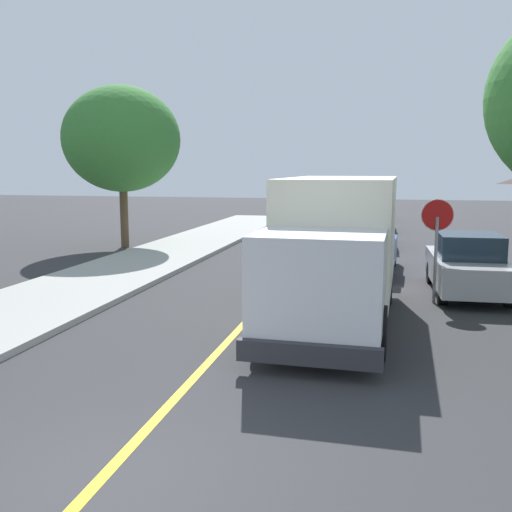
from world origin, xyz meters
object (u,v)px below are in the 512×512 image
at_px(parked_van_across, 467,266).
at_px(street_tree_down_block, 122,139).
at_px(parked_car_furthest, 374,209).
at_px(parked_car_far, 376,216).
at_px(stop_sign, 437,231).
at_px(parked_car_mid, 371,228).
at_px(parked_car_near, 367,248).
at_px(box_truck, 337,243).

distance_m(parked_van_across, street_tree_down_block, 15.37).
bearing_deg(street_tree_down_block, parked_car_furthest, 56.23).
distance_m(parked_car_far, stop_sign, 17.39).
bearing_deg(parked_car_mid, parked_car_furthest, 90.70).
bearing_deg(parked_car_near, parked_car_mid, 90.38).
height_order(box_truck, parked_car_mid, box_truck).
height_order(parked_car_furthest, parked_van_across, same).
bearing_deg(stop_sign, parked_car_furthest, 94.96).
bearing_deg(parked_van_across, parked_car_mid, 106.29).
distance_m(parked_car_near, parked_car_furthest, 19.19).
xyz_separation_m(parked_van_across, stop_sign, (-0.94, -1.24, 1.06)).
height_order(box_truck, stop_sign, box_truck).
relative_size(box_truck, stop_sign, 2.73).
height_order(box_truck, parked_car_near, box_truck).
bearing_deg(parked_car_far, parked_car_mid, -90.49).
bearing_deg(street_tree_down_block, parked_car_mid, 15.28).
distance_m(parked_car_near, parked_car_far, 13.04).
bearing_deg(parked_car_furthest, parked_van_across, -82.36).
height_order(box_truck, parked_van_across, box_truck).
relative_size(parked_car_near, street_tree_down_block, 0.65).
bearing_deg(street_tree_down_block, stop_sign, -33.20).
xyz_separation_m(box_truck, stop_sign, (2.31, 2.33, 0.09)).
bearing_deg(parked_car_far, stop_sign, -83.97).
height_order(parked_car_near, parked_car_mid, same).
relative_size(parked_car_furthest, stop_sign, 1.68).
bearing_deg(stop_sign, street_tree_down_block, 146.80).
xyz_separation_m(parked_car_mid, parked_car_far, (0.05, 6.36, 0.00)).
bearing_deg(parked_van_across, parked_car_furthest, 97.64).
relative_size(parked_van_across, street_tree_down_block, 0.65).
xyz_separation_m(stop_sign, street_tree_down_block, (-12.30, 8.05, 2.76)).
bearing_deg(parked_car_far, parked_car_furthest, 91.93).
height_order(parked_car_mid, stop_sign, stop_sign).
relative_size(parked_car_mid, parked_car_furthest, 0.99).
distance_m(parked_car_far, parked_car_furthest, 6.15).
xyz_separation_m(parked_car_near, parked_car_furthest, (-0.20, 19.19, 0.00)).
bearing_deg(parked_car_far, street_tree_down_block, -138.68).
xyz_separation_m(box_truck, parked_car_near, (0.47, 6.55, -0.97)).
xyz_separation_m(parked_car_mid, parked_car_furthest, (-0.15, 12.51, 0.00)).
bearing_deg(street_tree_down_block, parked_van_across, -27.20).
distance_m(parked_car_furthest, street_tree_down_block, 18.87).
bearing_deg(parked_van_across, street_tree_down_block, 152.80).
distance_m(box_truck, parked_car_far, 19.62).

